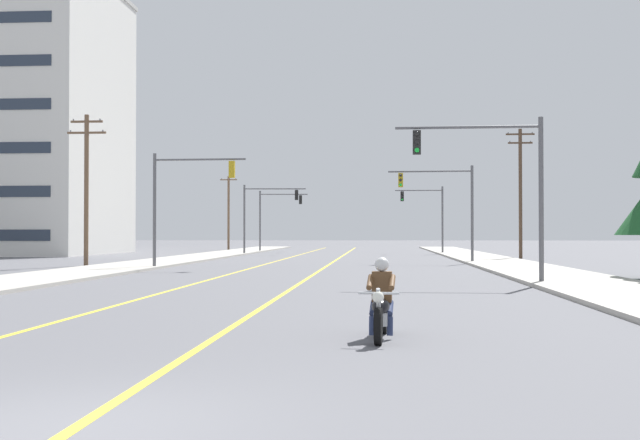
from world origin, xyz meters
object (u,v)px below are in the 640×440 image
Objects in this scene: traffic_signal_near_right at (498,173)px; traffic_signal_mid_right at (447,198)px; traffic_signal_far_right at (429,210)px; utility_pole_right_far at (520,189)px; utility_pole_left_far at (229,211)px; traffic_signal_near_left at (181,192)px; traffic_signal_far_left at (274,212)px; traffic_signal_mid_left at (262,208)px; apartment_building_far_left_block at (9,118)px; utility_pole_left_near at (86,184)px; motorcycle_with_rider at (381,306)px.

traffic_signal_near_right is 20.65m from traffic_signal_mid_right.
utility_pole_right_far is (5.93, -13.07, 1.13)m from traffic_signal_far_right.
traffic_signal_near_right is 0.73× the size of utility_pole_left_far.
traffic_signal_near_left and traffic_signal_far_left have the same top height.
traffic_signal_far_left is 28.68m from utility_pole_right_far.
traffic_signal_mid_left is 20.90m from utility_pole_left_far.
apartment_building_far_left_block is at bearing 167.79° from utility_pole_right_far.
traffic_signal_near_right is at bearing -38.24° from traffic_signal_near_left.
utility_pole_left_near is (-21.35, 14.83, 0.62)m from traffic_signal_near_right.
apartment_building_far_left_block reaches higher than traffic_signal_near_left.
apartment_building_far_left_block reaches higher than traffic_signal_far_left.
traffic_signal_mid_right is 0.25× the size of apartment_building_far_left_block.
traffic_signal_near_left is 27.51m from traffic_signal_mid_left.
motorcycle_with_rider is 0.23× the size of utility_pole_right_far.
utility_pole_left_far reaches higher than traffic_signal_near_right.
traffic_signal_near_left is 34.51m from traffic_signal_far_right.
traffic_signal_mid_right is at bearing -26.09° from apartment_building_far_left_block.
utility_pole_left_near reaches higher than motorcycle_with_rider.
traffic_signal_far_left is 26.42m from apartment_building_far_left_block.
traffic_signal_far_left is at bearing 117.74° from traffic_signal_mid_right.
utility_pole_right_far reaches higher than utility_pole_left_far.
traffic_signal_near_left is 37.24m from traffic_signal_far_left.
traffic_signal_far_left is at bearing 91.69° from traffic_signal_mid_left.
motorcycle_with_rider is 58.17m from traffic_signal_far_right.
utility_pole_left_near is 0.91× the size of utility_pole_right_far.
traffic_signal_near_left is 17.37m from traffic_signal_mid_right.
traffic_signal_near_right is at bearing -73.04° from traffic_signal_far_left.
traffic_signal_far_left is at bearing 79.42° from utility_pole_left_near.
traffic_signal_far_left is (-15.21, 6.27, 0.03)m from traffic_signal_far_right.
utility_pole_right_far reaches higher than traffic_signal_far_right.
motorcycle_with_rider is 65.04m from apartment_building_far_left_block.
utility_pole_left_far is (-21.52, 38.40, 0.29)m from traffic_signal_mid_right.
motorcycle_with_rider is 0.35× the size of traffic_signal_near_left.
traffic_signal_far_left is at bearing 22.96° from apartment_building_far_left_block.
traffic_signal_near_left is 27.73m from utility_pole_right_far.
traffic_signal_near_left is at bearing -90.03° from traffic_signal_far_left.
traffic_signal_mid_left is at bearing 128.12° from traffic_signal_mid_right.
traffic_signal_far_left is 0.64× the size of utility_pole_right_far.
utility_pole_left_near is at bearing -151.64° from utility_pole_right_far.
traffic_signal_near_left is at bearing 141.76° from traffic_signal_near_right.
traffic_signal_mid_left is 0.64× the size of utility_pole_right_far.
traffic_signal_near_right is 51.27m from traffic_signal_far_left.
utility_pole_right_far is at bearing -46.63° from utility_pole_left_far.
traffic_signal_mid_left and traffic_signal_far_right have the same top height.
utility_pole_left_near is (-21.32, -5.82, 0.62)m from traffic_signal_mid_right.
traffic_signal_far_left is at bearing 157.58° from traffic_signal_far_right.
traffic_signal_far_left is (-0.29, 9.73, -0.04)m from traffic_signal_mid_left.
traffic_signal_mid_right is 1.00× the size of traffic_signal_far_left.
traffic_signal_far_right is (15.22, 30.97, -0.04)m from traffic_signal_near_left.
traffic_signal_far_left is (0.02, 37.24, -0.01)m from traffic_signal_near_left.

